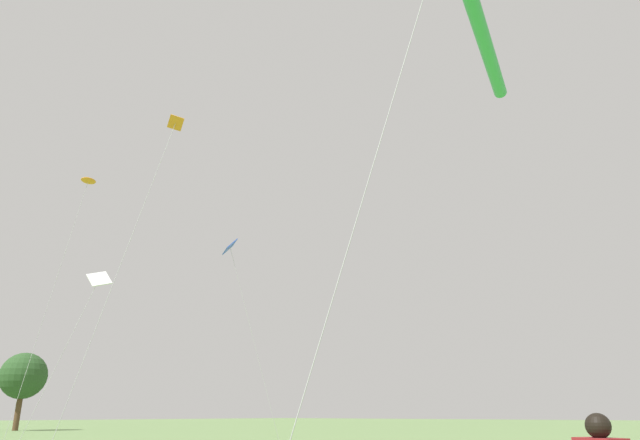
{
  "coord_description": "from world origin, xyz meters",
  "views": [
    {
      "loc": [
        -8.32,
        1.7,
        1.56
      ],
      "look_at": [
        1.31,
        9.75,
        5.75
      ],
      "focal_mm": 32.57,
      "sensor_mm": 36.0,
      "label": 1
    }
  ],
  "objects": [
    {
      "name": "small_kite_streamer_purple",
      "position": [
        2.71,
        18.28,
        10.47
      ],
      "size": [
        3.21,
        1.06,
        12.06
      ],
      "rotation": [
        0.0,
        0.0,
        1.25
      ],
      "color": "orange",
      "rests_on": "ground"
    },
    {
      "name": "small_kite_delta_white",
      "position": [
        4.09,
        24.36,
        6.75
      ],
      "size": [
        2.53,
        1.32,
        7.4
      ],
      "rotation": [
        0.0,
        0.0,
        -1.5
      ],
      "color": "white",
      "rests_on": "ground"
    },
    {
      "name": "small_kite_bird_shape",
      "position": [
        5.37,
        28.91,
        12.78
      ],
      "size": [
        2.66,
        0.52,
        13.24
      ],
      "rotation": [
        0.0,
        0.0,
        -0.01
      ],
      "color": "orange",
      "rests_on": "ground"
    },
    {
      "name": "small_kite_triangle_green",
      "position": [
        11.29,
        24.11,
        9.47
      ],
      "size": [
        2.62,
        2.39,
        10.31
      ],
      "rotation": [
        0.0,
        0.0,
        2.97
      ],
      "color": "blue",
      "rests_on": "ground"
    },
    {
      "name": "tree_broad_distant",
      "position": [
        17.98,
        61.44,
        5.02
      ],
      "size": [
        4.4,
        4.4,
        7.26
      ],
      "color": "#513823",
      "rests_on": "ground"
    }
  ]
}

